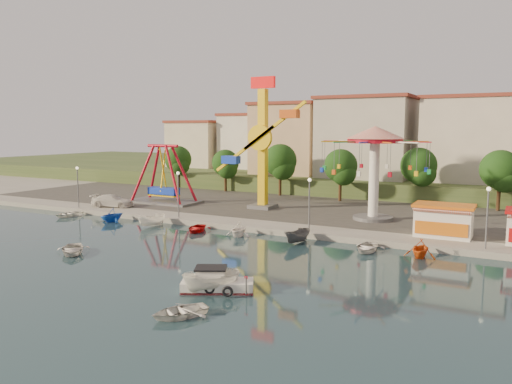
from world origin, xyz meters
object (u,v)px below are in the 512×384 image
Objects in this scene: wave_swinger at (375,152)px; van at (113,201)px; rowboat_a at (72,249)px; skiff at (212,282)px; kamikaze_tower at (265,147)px; pirate_ship_ride at (163,175)px; cabin_motorboat at (216,284)px.

wave_swinger reaches higher than van.
rowboat_a is 16.54m from skiff.
van is at bearing -156.72° from kamikaze_tower.
kamikaze_tower is at bearing 148.09° from skiff.
van is at bearing 81.51° from rowboat_a.
wave_swinger is (28.85, 0.62, 3.80)m from pirate_ship_ride.
cabin_motorboat is (25.76, -26.94, -3.95)m from pirate_ship_ride.
rowboat_a is 0.70× the size of van.
pirate_ship_ride is 0.61× the size of kamikaze_tower.
cabin_motorboat is 0.66m from skiff.
wave_swinger is 33.77m from van.
wave_swinger is 28.79m from cabin_motorboat.
wave_swinger is at bearing 1.23° from pirate_ship_ride.
wave_swinger is 32.59m from rowboat_a.
rowboat_a is at bearing 144.27° from cabin_motorboat.
rowboat_a is 0.97× the size of skiff.
pirate_ship_ride is 37.48m from cabin_motorboat.
cabin_motorboat is at bearing -52.66° from rowboat_a.
cabin_motorboat is at bearing -68.96° from kamikaze_tower.
cabin_motorboat is at bearing 131.93° from skiff.
van reaches higher than cabin_motorboat.
wave_swinger is at bearing 56.57° from cabin_motorboat.
skiff is 36.34m from van.
pirate_ship_ride is 37.90m from skiff.
rowboat_a is at bearing -127.57° from wave_swinger.
kamikaze_tower is (14.72, 1.76, 3.99)m from pirate_ship_ride.
wave_swinger is at bearing 8.45° from rowboat_a.
cabin_motorboat is (11.04, -28.70, -7.94)m from kamikaze_tower.
skiff is (-3.04, -28.13, -7.43)m from wave_swinger.
rowboat_a is (-19.29, -25.08, -7.80)m from wave_swinger.
skiff is (16.26, -3.05, 0.37)m from rowboat_a.
skiff is 0.72× the size of van.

